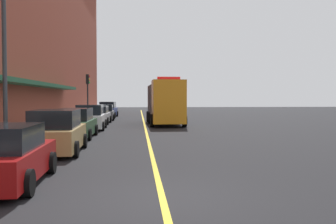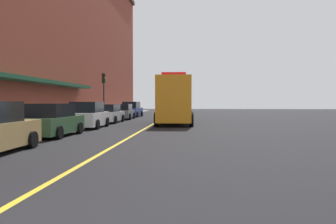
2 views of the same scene
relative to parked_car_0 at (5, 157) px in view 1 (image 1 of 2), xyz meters
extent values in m
plane|color=black|center=(3.97, 23.48, -0.74)|extent=(112.00, 112.00, 0.00)
cube|color=gray|center=(-2.23, 23.48, -0.66)|extent=(2.40, 70.00, 0.15)
cube|color=gold|center=(3.97, 23.48, -0.73)|extent=(0.16, 70.00, 0.01)
cube|color=#19472D|center=(-2.88, 14.48, 2.36)|extent=(1.20, 22.40, 0.24)
cube|color=maroon|center=(0.00, 0.06, -0.18)|extent=(1.91, 4.43, 0.76)
cube|color=black|center=(0.00, -0.16, 0.51)|extent=(1.67, 2.46, 0.62)
cylinder|color=black|center=(0.85, 1.45, -0.42)|extent=(0.24, 0.65, 0.64)
cylinder|color=black|center=(0.94, -1.27, -0.42)|extent=(0.24, 0.65, 0.64)
cube|color=#A5844C|center=(0.11, 5.75, -0.12)|extent=(1.97, 4.60, 0.88)
cube|color=black|center=(0.12, 5.52, 0.67)|extent=(1.74, 2.54, 0.72)
cylinder|color=black|center=(-0.86, 7.14, -0.42)|extent=(0.24, 0.65, 0.64)
cylinder|color=black|center=(1.02, 7.18, -0.42)|extent=(0.24, 0.65, 0.64)
cylinder|color=black|center=(-0.80, 4.32, -0.42)|extent=(0.24, 0.65, 0.64)
cylinder|color=black|center=(1.09, 4.36, -0.42)|extent=(0.24, 0.65, 0.64)
cube|color=#2D5133|center=(-0.02, 11.56, -0.15)|extent=(1.83, 4.51, 0.82)
cube|color=black|center=(-0.02, 11.34, 0.59)|extent=(1.62, 2.49, 0.67)
cylinder|color=black|center=(-0.89, 12.96, -0.42)|extent=(0.23, 0.64, 0.64)
cylinder|color=black|center=(0.89, 12.94, -0.42)|extent=(0.23, 0.64, 0.64)
cylinder|color=black|center=(-0.93, 10.19, -0.42)|extent=(0.23, 0.64, 0.64)
cylinder|color=black|center=(0.86, 10.16, -0.42)|extent=(0.23, 0.64, 0.64)
cube|color=silver|center=(0.07, 17.17, -0.13)|extent=(1.96, 4.35, 0.87)
cube|color=black|center=(0.07, 16.96, 0.66)|extent=(1.74, 2.41, 0.71)
cylinder|color=black|center=(-0.91, 18.49, -0.42)|extent=(0.23, 0.64, 0.64)
cylinder|color=black|center=(0.99, 18.53, -0.42)|extent=(0.23, 0.64, 0.64)
cylinder|color=black|center=(-0.86, 15.82, -0.42)|extent=(0.23, 0.64, 0.64)
cylinder|color=black|center=(1.04, 15.85, -0.42)|extent=(0.23, 0.64, 0.64)
cube|color=silver|center=(0.00, 22.90, -0.18)|extent=(1.83, 4.59, 0.75)
cube|color=black|center=(0.00, 22.67, 0.50)|extent=(1.64, 2.53, 0.62)
cylinder|color=black|center=(-0.89, 24.33, -0.42)|extent=(0.22, 0.64, 0.64)
cylinder|color=black|center=(0.93, 24.32, -0.42)|extent=(0.22, 0.64, 0.64)
cylinder|color=black|center=(-0.92, 21.49, -0.42)|extent=(0.22, 0.64, 0.64)
cylinder|color=black|center=(0.90, 21.48, -0.42)|extent=(0.22, 0.64, 0.64)
cube|color=#595B60|center=(0.10, 28.61, -0.18)|extent=(1.84, 4.49, 0.75)
cube|color=black|center=(0.11, 28.38, 0.50)|extent=(1.61, 2.49, 0.62)
cylinder|color=black|center=(-0.80, 29.96, -0.42)|extent=(0.24, 0.65, 0.64)
cylinder|color=black|center=(0.92, 30.01, -0.42)|extent=(0.24, 0.65, 0.64)
cylinder|color=black|center=(-0.72, 27.20, -0.42)|extent=(0.24, 0.65, 0.64)
cylinder|color=black|center=(1.01, 27.25, -0.42)|extent=(0.24, 0.65, 0.64)
cube|color=navy|center=(-0.01, 34.16, -0.12)|extent=(1.96, 4.56, 0.88)
cube|color=black|center=(-0.02, 33.94, 0.68)|extent=(1.71, 2.53, 0.72)
cylinder|color=black|center=(-0.86, 35.59, -0.42)|extent=(0.25, 0.65, 0.64)
cylinder|color=black|center=(0.95, 35.52, -0.42)|extent=(0.25, 0.65, 0.64)
cylinder|color=black|center=(-0.97, 32.81, -0.42)|extent=(0.25, 0.65, 0.64)
cylinder|color=black|center=(0.84, 32.74, -0.42)|extent=(0.25, 0.65, 0.64)
cube|color=orange|center=(5.75, 18.74, 1.21)|extent=(2.51, 2.44, 3.29)
cube|color=#3F3F42|center=(5.65, 23.17, 1.08)|extent=(2.59, 5.86, 3.02)
cube|color=red|center=(5.75, 18.74, 2.97)|extent=(1.73, 0.64, 0.24)
cylinder|color=black|center=(6.99, 18.85, -0.24)|extent=(0.32, 1.01, 1.00)
cylinder|color=black|center=(4.51, 18.79, -0.24)|extent=(0.32, 1.01, 1.00)
cylinder|color=black|center=(6.91, 22.47, -0.24)|extent=(0.32, 1.01, 1.00)
cylinder|color=black|center=(4.42, 22.42, -0.24)|extent=(0.32, 1.01, 1.00)
cylinder|color=black|center=(6.85, 24.82, -0.24)|extent=(0.32, 1.01, 1.00)
cylinder|color=black|center=(4.37, 24.76, -0.24)|extent=(0.32, 1.01, 1.00)
cylinder|color=#4C4C51|center=(-1.38, 14.56, -0.06)|extent=(0.07, 0.07, 1.05)
cube|color=black|center=(-1.38, 14.56, 0.60)|extent=(0.14, 0.18, 0.28)
cylinder|color=#4C4C51|center=(-1.38, 21.05, -0.06)|extent=(0.07, 0.07, 1.05)
cube|color=black|center=(-1.38, 21.05, 0.60)|extent=(0.14, 0.18, 0.28)
cylinder|color=#4C4C51|center=(-1.38, 9.10, -0.06)|extent=(0.07, 0.07, 1.05)
cube|color=black|center=(-1.38, 9.10, 0.60)|extent=(0.14, 0.18, 0.28)
cylinder|color=#33383D|center=(-1.98, 5.95, 2.66)|extent=(0.18, 0.18, 6.50)
cylinder|color=#232326|center=(-1.33, 26.48, 1.11)|extent=(0.14, 0.14, 3.40)
cube|color=black|center=(-1.33, 26.48, 3.26)|extent=(0.28, 0.36, 0.90)
sphere|color=red|center=(-1.17, 26.48, 3.56)|extent=(0.16, 0.16, 0.16)
sphere|color=gold|center=(-1.17, 26.48, 3.26)|extent=(0.16, 0.16, 0.16)
sphere|color=green|center=(-1.17, 26.48, 2.96)|extent=(0.16, 0.16, 0.16)
camera|label=1|loc=(3.43, -10.02, 1.52)|focal=40.59mm
camera|label=2|loc=(7.04, -5.14, 1.01)|focal=36.20mm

